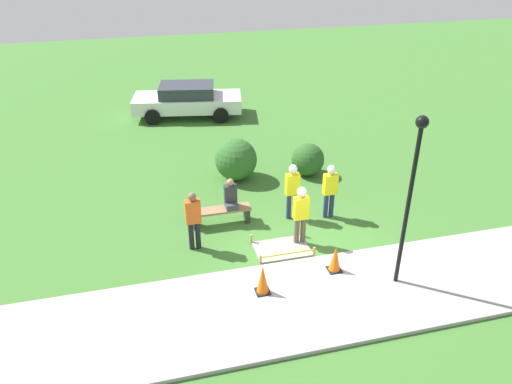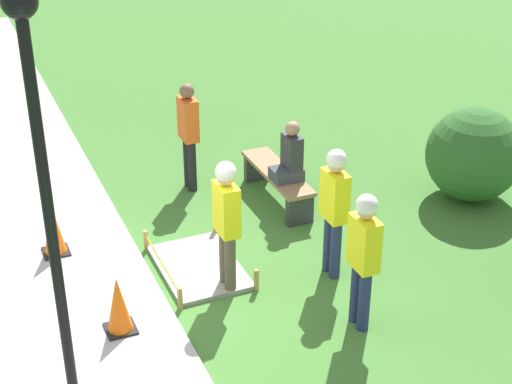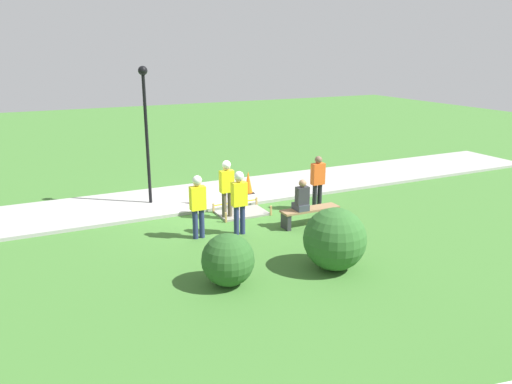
# 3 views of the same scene
# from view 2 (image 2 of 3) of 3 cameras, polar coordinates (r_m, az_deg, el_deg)

# --- Properties ---
(ground_plane) EXTENTS (60.00, 60.00, 0.00)m
(ground_plane) POSITION_cam_2_polar(r_m,az_deg,el_deg) (9.70, -6.68, -7.90)
(ground_plane) COLOR #3D702D
(sidewalk) EXTENTS (28.00, 3.05, 0.10)m
(sidewalk) POSITION_cam_2_polar(r_m,az_deg,el_deg) (9.46, -15.68, -9.53)
(sidewalk) COLOR #9E9E99
(sidewalk) RESTS_ON ground_plane
(wet_concrete_patch) EXTENTS (1.51, 1.04, 0.29)m
(wet_concrete_patch) POSITION_cam_2_polar(r_m,az_deg,el_deg) (10.24, -4.17, -5.44)
(wet_concrete_patch) COLOR gray
(wet_concrete_patch) RESTS_ON ground_plane
(traffic_cone_near_patch) EXTENTS (0.34, 0.34, 0.75)m
(traffic_cone_near_patch) POSITION_cam_2_polar(r_m,az_deg,el_deg) (10.53, -14.55, -2.55)
(traffic_cone_near_patch) COLOR black
(traffic_cone_near_patch) RESTS_ON sidewalk
(traffic_cone_far_patch) EXTENTS (0.34, 0.34, 0.70)m
(traffic_cone_far_patch) POSITION_cam_2_polar(r_m,az_deg,el_deg) (8.95, -9.98, -8.05)
(traffic_cone_far_patch) COLOR black
(traffic_cone_far_patch) RESTS_ON sidewalk
(park_bench) EXTENTS (1.74, 0.44, 0.50)m
(park_bench) POSITION_cam_2_polar(r_m,az_deg,el_deg) (11.71, 1.55, 0.90)
(park_bench) COLOR #2D2D33
(park_bench) RESTS_ON ground_plane
(person_seated_on_bench) EXTENTS (0.36, 0.44, 0.89)m
(person_seated_on_bench) POSITION_cam_2_polar(r_m,az_deg,el_deg) (11.26, 2.48, 2.55)
(person_seated_on_bench) COLOR #383D47
(person_seated_on_bench) RESTS_ON park_bench
(worker_supervisor) EXTENTS (0.40, 0.25, 1.74)m
(worker_supervisor) POSITION_cam_2_polar(r_m,az_deg,el_deg) (9.32, -2.15, -1.74)
(worker_supervisor) COLOR brown
(worker_supervisor) RESTS_ON ground_plane
(worker_assistant) EXTENTS (0.40, 0.25, 1.74)m
(worker_assistant) POSITION_cam_2_polar(r_m,az_deg,el_deg) (9.67, 5.72, -0.75)
(worker_assistant) COLOR navy
(worker_assistant) RESTS_ON ground_plane
(worker_trainee) EXTENTS (0.40, 0.25, 1.70)m
(worker_trainee) POSITION_cam_2_polar(r_m,az_deg,el_deg) (8.78, 7.83, -4.25)
(worker_trainee) COLOR navy
(worker_trainee) RESTS_ON ground_plane
(bystander_in_orange_shirt) EXTENTS (0.40, 0.22, 1.71)m
(bystander_in_orange_shirt) POSITION_cam_2_polar(r_m,az_deg,el_deg) (11.88, -4.93, 4.47)
(bystander_in_orange_shirt) COLOR black
(bystander_in_orange_shirt) RESTS_ON ground_plane
(lamppost_near) EXTENTS (0.28, 0.28, 4.23)m
(lamppost_near) POSITION_cam_2_polar(r_m,az_deg,el_deg) (6.54, -15.26, 1.65)
(lamppost_near) COLOR black
(lamppost_near) RESTS_ON sidewalk
(shrub_rounded_mid) EXTENTS (1.43, 1.43, 1.43)m
(shrub_rounded_mid) POSITION_cam_2_polar(r_m,az_deg,el_deg) (12.09, 15.56, 2.65)
(shrub_rounded_mid) COLOR #2D6028
(shrub_rounded_mid) RESTS_ON ground_plane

